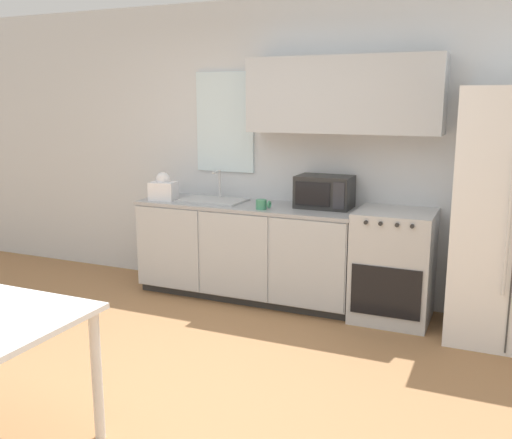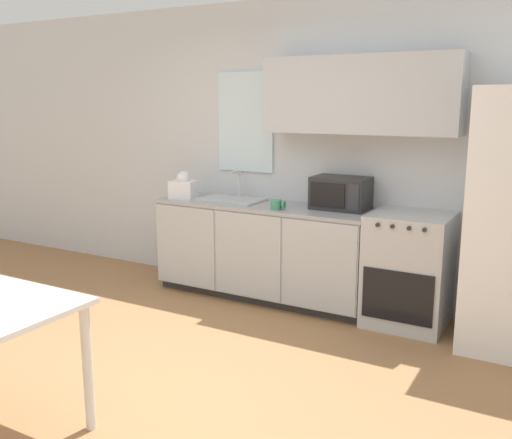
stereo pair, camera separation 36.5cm
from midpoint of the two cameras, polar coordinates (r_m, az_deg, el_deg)
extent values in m
plane|color=#9E7047|center=(3.79, -12.71, -16.82)|extent=(12.00, 12.00, 0.00)
cube|color=silver|center=(5.29, 0.99, 6.93)|extent=(12.00, 0.06, 2.70)
cube|color=silver|center=(5.50, -5.02, 9.66)|extent=(0.59, 0.04, 0.93)
cube|color=#B2B7BC|center=(4.90, 6.56, 12.26)|extent=(1.65, 0.32, 0.63)
cube|color=#333333|center=(5.40, -2.70, -7.22)|extent=(2.02, 0.53, 0.08)
cube|color=#B2B7BC|center=(5.25, -2.89, -2.92)|extent=(2.02, 0.59, 0.77)
cube|color=#B2B7BC|center=(5.34, -10.83, -2.88)|extent=(0.65, 0.01, 0.75)
cube|color=#B2B7BC|center=(5.00, -4.42, -3.71)|extent=(0.65, 0.01, 0.75)
cube|color=#B2B7BC|center=(4.73, 2.84, -4.59)|extent=(0.65, 0.01, 0.75)
cube|color=#9EA0A5|center=(5.17, -2.93, 1.38)|extent=(2.05, 0.61, 0.03)
cube|color=#B7BABC|center=(4.82, 11.49, -4.55)|extent=(0.63, 0.59, 0.92)
cube|color=black|center=(4.58, 10.61, -7.19)|extent=(0.55, 0.01, 0.40)
cylinder|color=#262626|center=(4.47, 8.66, -0.32)|extent=(0.03, 0.02, 0.03)
cylinder|color=#262626|center=(4.45, 10.07, -0.44)|extent=(0.03, 0.02, 0.03)
cylinder|color=#262626|center=(4.42, 11.65, -0.57)|extent=(0.03, 0.02, 0.03)
cylinder|color=#262626|center=(4.40, 13.09, -0.70)|extent=(0.03, 0.02, 0.03)
cylinder|color=silver|center=(4.16, 21.76, -0.27)|extent=(0.02, 0.02, 1.04)
cube|color=#B7BABC|center=(5.33, -6.34, 1.90)|extent=(0.60, 0.39, 0.02)
cylinder|color=silver|center=(5.44, -5.57, 3.57)|extent=(0.02, 0.02, 0.26)
cylinder|color=silver|center=(5.36, -5.96, 4.72)|extent=(0.02, 0.14, 0.02)
cube|color=#282828|center=(4.97, 4.79, 2.76)|extent=(0.48, 0.31, 0.28)
cube|color=black|center=(4.84, 3.53, 2.54)|extent=(0.31, 0.01, 0.20)
cube|color=#2D2D33|center=(4.77, 6.12, 2.35)|extent=(0.10, 0.01, 0.22)
cylinder|color=#3F8C66|center=(4.90, -1.60, 1.50)|extent=(0.09, 0.09, 0.08)
torus|color=#3F8C66|center=(4.87, -0.82, 1.49)|extent=(0.02, 0.07, 0.07)
cube|color=white|center=(5.46, -11.15, 2.81)|extent=(0.27, 0.24, 0.17)
sphere|color=white|center=(5.45, -11.20, 3.99)|extent=(0.15, 0.15, 0.13)
cylinder|color=white|center=(3.29, -18.83, -14.61)|extent=(0.06, 0.06, 0.73)
camera|label=1|loc=(0.18, -92.86, -0.59)|focal=40.00mm
camera|label=2|loc=(0.18, 87.14, 0.59)|focal=40.00mm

